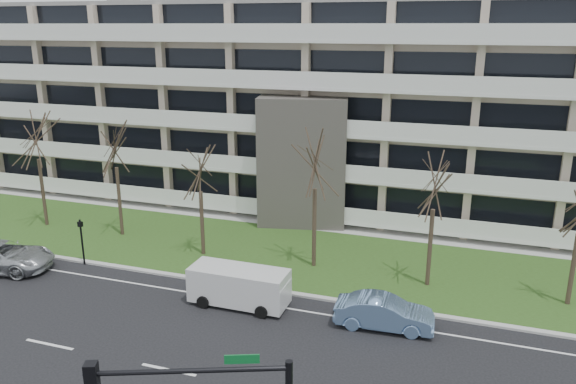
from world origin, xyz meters
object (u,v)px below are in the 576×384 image
(silver_pickup, at_px, (1,256))
(blue_sedan, at_px, (384,313))
(pedestrian_signal, at_px, (81,236))
(white_van, at_px, (240,284))

(silver_pickup, bearing_deg, blue_sedan, -100.21)
(silver_pickup, relative_size, pedestrian_signal, 2.11)
(white_van, relative_size, pedestrian_signal, 1.79)
(white_van, height_order, pedestrian_signal, pedestrian_signal)
(silver_pickup, bearing_deg, white_van, -99.82)
(blue_sedan, relative_size, pedestrian_signal, 1.64)
(blue_sedan, bearing_deg, pedestrian_signal, 81.43)
(silver_pickup, distance_m, pedestrian_signal, 4.65)
(silver_pickup, height_order, blue_sedan, silver_pickup)
(pedestrian_signal, bearing_deg, white_van, 1.78)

